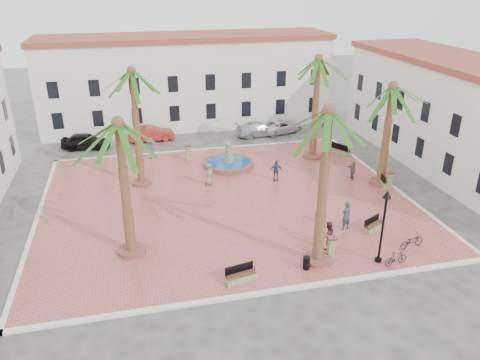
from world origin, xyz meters
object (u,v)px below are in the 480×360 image
Objects in this scene: bollard_se at (331,247)px; cyclist_b at (328,235)px; lamppost_s at (385,214)px; fountain at (228,163)px; bollard_n at (188,152)px; bench_ne at (341,151)px; pedestrian_north at (151,148)px; bench_se at (374,226)px; bench_s at (241,277)px; lamppost_e at (324,136)px; car_red at (151,134)px; palm_e at (391,98)px; pedestrian_east at (352,170)px; pedestrian_fountain_b at (276,171)px; palm_s at (328,128)px; bollard_e at (389,180)px; palm_nw at (133,83)px; litter_bin at (306,263)px; bicycle_a at (412,241)px; bench_e at (383,181)px; pedestrian_fountain_a at (209,174)px; car_silver at (259,129)px; car_white at (282,126)px; palm_ne at (318,70)px; cyclist_a at (346,216)px; car_black at (86,141)px; bicycle_b at (396,258)px; palm_sw at (120,139)px.

bollard_se is 0.96m from cyclist_b.
fountain is at bearing 108.11° from lamppost_s.
fountain reaches higher than bollard_n.
bench_ne is 0.45× the size of lamppost_s.
bench_se is at bearing -125.76° from pedestrian_north.
lamppost_e is at bearing 41.65° from bench_s.
lamppost_s is at bearing -158.86° from car_red.
palm_e is 20.52m from pedestrian_north.
cyclist_b is 11.08m from pedestrian_east.
lamppost_s reaches higher than pedestrian_north.
palm_s is at bearing -90.77° from pedestrian_fountain_b.
palm_s is 6.83× the size of bollard_e.
palm_nw is 17.84m from litter_bin.
fountain is at bearing 15.28° from palm_nw.
car_red is (-13.83, 23.92, 0.15)m from bicycle_a.
pedestrian_fountain_b is at bearing -95.98° from pedestrian_east.
palm_s is 6.44× the size of bollard_n.
fountain is at bearing 69.22° from bench_e.
pedestrian_fountain_a is (0.52, 12.73, 0.61)m from bench_s.
bench_e is at bearing 91.40° from bollard_e.
car_white is (2.58, 0.45, -0.05)m from car_silver.
car_white is at bearing 34.59° from palm_nw.
palm_ne is 4.72× the size of bench_e.
pedestrian_east is (4.03, 7.35, -0.22)m from cyclist_a.
car_silver is at bearing 84.69° from bollard_se.
car_black is (-18.82, 20.56, 0.37)m from bench_se.
bench_ne is at bearing 37.36° from lamppost_e.
pedestrian_fountain_a is at bearing -68.68° from cyclist_a.
car_black is (-22.95, 14.28, 0.34)m from bench_e.
bicycle_a is at bearing -179.88° from car_silver.
pedestrian_fountain_a is at bearing 179.94° from pedestrian_fountain_b.
bollard_se is (-4.99, -15.48, -7.04)m from palm_ne.
cyclist_b is 1.19× the size of bicycle_b.
lamppost_e reaches higher than pedestrian_north.
fountain is 10.55m from bench_ne.
car_red is at bearing 57.98° from bench_e.
bench_se is 0.37× the size of lamppost_s.
bicycle_a is 2.41m from bicycle_b.
lamppost_e is 2.30× the size of pedestrian_fountain_b.
bicycle_a is at bearing -57.52° from bollard_n.
bollard_e is at bearing -157.81° from cyclist_a.
palm_sw is at bearing -110.51° from bollard_n.
bollard_e is 0.28× the size of car_white.
cyclist_b is (-4.90, -12.58, -1.74)m from lamppost_e.
bench_s is 0.41× the size of car_red.
bench_se is at bearing -122.05° from palm_e.
bicycle_b is (-4.54, -17.13, 0.16)m from bench_ne.
cyclist_b is 0.40× the size of car_black.
cyclist_b is (0.16, 0.93, 0.21)m from bollard_se.
palm_nw is 0.99× the size of palm_s.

